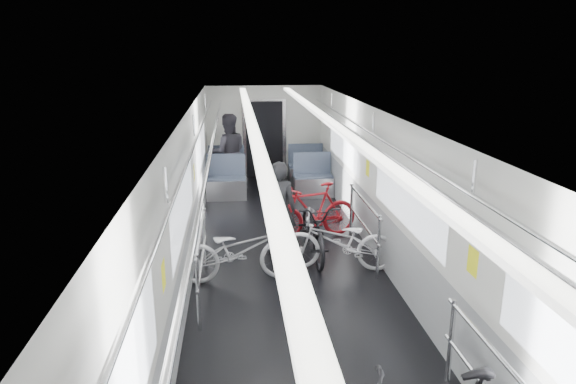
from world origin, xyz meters
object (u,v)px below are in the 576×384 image
object	(u,v)px
bike_left_far	(239,250)
bike_right_far	(313,212)
person_standing	(279,209)
person_seated	(228,152)
bike_right_mid	(339,242)
bike_aisle	(314,227)

from	to	relation	value
bike_left_far	bike_right_far	bearing A→B (deg)	-43.62
bike_right_far	person_standing	bearing A→B (deg)	-64.05
bike_right_far	person_seated	size ratio (longest dim) A/B	0.93
bike_right_mid	person_standing	xyz separation A→B (m)	(-0.86, 0.73, 0.33)
bike_right_far	bike_aisle	bearing A→B (deg)	-25.32
bike_left_far	bike_right_far	world-z (taller)	bike_right_far
bike_right_mid	person_seated	size ratio (longest dim) A/B	0.95
bike_right_mid	person_seated	world-z (taller)	person_seated
person_seated	bike_left_far	bearing A→B (deg)	86.36
bike_right_mid	person_seated	distance (m)	5.16
bike_left_far	bike_aisle	xyz separation A→B (m)	(1.23, 0.85, 0.00)
bike_left_far	bike_right_far	size ratio (longest dim) A/B	1.06
bike_right_mid	bike_aisle	bearing A→B (deg)	-144.25
bike_left_far	bike_aisle	bearing A→B (deg)	-58.63
bike_right_mid	bike_left_far	bearing A→B (deg)	-70.75
person_standing	person_seated	xyz separation A→B (m)	(-0.84, 4.12, 0.13)
bike_left_far	person_standing	size ratio (longest dim) A/B	1.14
bike_left_far	person_seated	bearing A→B (deg)	-1.38
bike_aisle	person_seated	distance (m)	4.47
person_seated	person_standing	bearing A→B (deg)	95.94
bike_right_far	person_seated	distance (m)	3.83
bike_left_far	person_seated	xyz separation A→B (m)	(-0.18, 5.07, 0.45)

